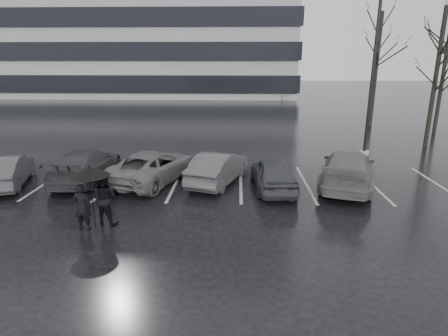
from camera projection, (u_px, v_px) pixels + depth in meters
name	position (u px, v px, depth m)	size (l,w,h in m)	color
ground	(225.00, 204.00, 13.78)	(160.00, 160.00, 0.00)	black
car_main	(273.00, 173.00, 15.24)	(1.57, 3.89, 1.33)	black
car_west_a	(218.00, 167.00, 16.03)	(1.43, 4.10, 1.35)	#29292C
car_west_b	(153.00, 166.00, 16.21)	(2.25, 4.89, 1.36)	#464649
car_west_c	(86.00, 165.00, 16.35)	(1.96, 4.83, 1.40)	black
car_west_d	(7.00, 171.00, 15.65)	(1.38, 3.97, 1.31)	#29292C
car_east	(348.00, 169.00, 15.56)	(2.08, 5.13, 1.49)	#464649
pedestrian_left	(82.00, 207.00, 11.56)	(0.55, 0.36, 1.51)	black
pedestrian_right	(104.00, 198.00, 11.95)	(0.85, 0.66, 1.74)	black
umbrella	(90.00, 171.00, 11.41)	(1.21, 1.21, 2.04)	black
lamp_post	(373.00, 72.00, 19.62)	(0.54, 0.54, 9.81)	#9B9C9E
stall_stripes	(208.00, 182.00, 16.21)	(19.72, 5.00, 0.00)	#A9A9AB
tree_east	(435.00, 79.00, 21.85)	(0.26, 0.26, 8.00)	black
tree_ne	(442.00, 83.00, 25.74)	(0.26, 0.26, 7.00)	black
tree_north	(376.00, 71.00, 28.52)	(0.26, 0.26, 8.50)	black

